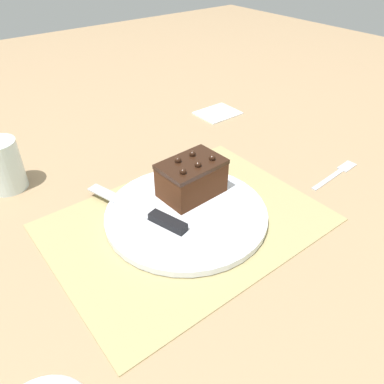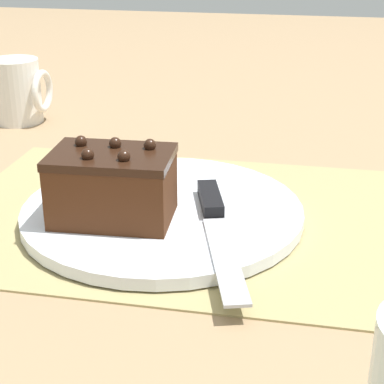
# 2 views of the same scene
# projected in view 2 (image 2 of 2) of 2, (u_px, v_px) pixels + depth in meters

# --- Properties ---
(ground_plane) EXTENTS (3.00, 3.00, 0.00)m
(ground_plane) POSITION_uv_depth(u_px,v_px,m) (172.00, 216.00, 0.67)
(ground_plane) COLOR #9E7F5B
(placemat_woven) EXTENTS (0.46, 0.34, 0.00)m
(placemat_woven) POSITION_uv_depth(u_px,v_px,m) (172.00, 214.00, 0.67)
(placemat_woven) COLOR tan
(placemat_woven) RESTS_ON ground_plane
(cake_plate) EXTENTS (0.29, 0.29, 0.01)m
(cake_plate) POSITION_uv_depth(u_px,v_px,m) (163.00, 212.00, 0.66)
(cake_plate) COLOR white
(cake_plate) RESTS_ON placemat_woven
(chocolate_cake) EXTENTS (0.12, 0.08, 0.08)m
(chocolate_cake) POSITION_uv_depth(u_px,v_px,m) (112.00, 185.00, 0.61)
(chocolate_cake) COLOR #472614
(chocolate_cake) RESTS_ON cake_plate
(serving_knife) EXTENTS (0.08, 0.22, 0.01)m
(serving_knife) POSITION_uv_depth(u_px,v_px,m) (214.00, 217.00, 0.62)
(serving_knife) COLOR black
(serving_knife) RESTS_ON cake_plate
(coffee_mug) EXTENTS (0.08, 0.07, 0.09)m
(coffee_mug) POSITION_uv_depth(u_px,v_px,m) (18.00, 91.00, 0.96)
(coffee_mug) COLOR silver
(coffee_mug) RESTS_ON ground_plane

